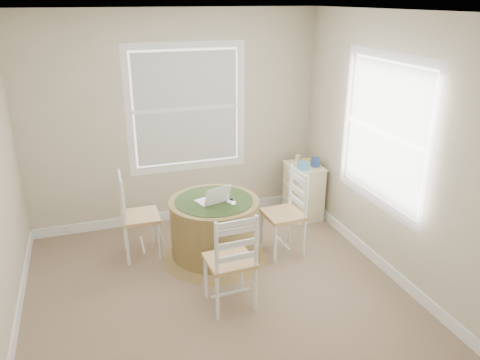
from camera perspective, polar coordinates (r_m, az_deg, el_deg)
name	(u,v)px	position (r m, az deg, el deg)	size (l,w,h in m)	color
room	(228,162)	(4.27, -1.52, 2.20)	(3.64, 3.64, 2.64)	#8D7059
round_table	(215,227)	(5.11, -3.12, -5.69)	(1.15, 1.15, 0.69)	olive
chair_left	(140,216)	(5.23, -12.07, -4.32)	(0.42, 0.40, 0.95)	white
chair_near	(230,260)	(4.31, -1.24, -9.74)	(0.42, 0.40, 0.95)	white
chair_right	(283,214)	(5.18, 5.27, -4.15)	(0.42, 0.40, 0.95)	white
laptop	(213,199)	(4.93, -3.32, -2.37)	(0.36, 0.34, 0.21)	white
mouse	(229,202)	(4.93, -1.38, -2.64)	(0.05, 0.09, 0.03)	white
phone	(234,203)	(4.90, -0.80, -2.87)	(0.04, 0.09, 0.02)	#B7BABF
keys	(230,199)	(4.98, -1.24, -2.37)	(0.06, 0.05, 0.03)	black
corner_chest	(303,191)	(6.13, 7.72, -1.31)	(0.40, 0.54, 0.71)	#F7F2B9
tissue_box	(304,165)	(5.85, 7.75, 1.79)	(0.12, 0.12, 0.10)	#589BC9
box_yellow	(308,162)	(6.04, 8.29, 2.18)	(0.15, 0.10, 0.06)	#D9C24C
box_blue	(315,162)	(5.95, 9.07, 2.17)	(0.08, 0.08, 0.12)	#2F4C8E
cup_cream	(298,159)	(6.10, 7.14, 2.58)	(0.07, 0.07, 0.09)	beige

